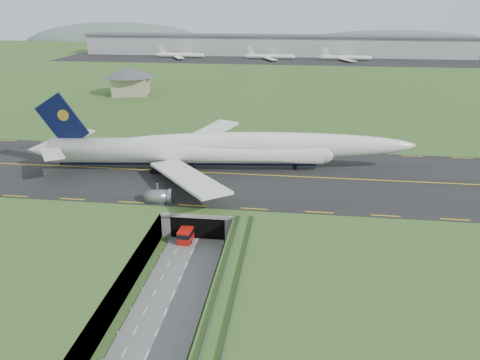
# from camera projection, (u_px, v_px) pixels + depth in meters

# --- Properties ---
(ground) EXTENTS (900.00, 900.00, 0.00)m
(ground) POSITION_uv_depth(u_px,v_px,m) (190.00, 258.00, 94.79)
(ground) COLOR #345A24
(ground) RESTS_ON ground
(airfield_deck) EXTENTS (800.00, 800.00, 6.00)m
(airfield_deck) POSITION_uv_depth(u_px,v_px,m) (189.00, 245.00, 93.70)
(airfield_deck) COLOR gray
(airfield_deck) RESTS_ON ground
(trench_road) EXTENTS (12.00, 75.00, 0.20)m
(trench_road) POSITION_uv_depth(u_px,v_px,m) (181.00, 278.00, 87.83)
(trench_road) COLOR slate
(trench_road) RESTS_ON ground
(taxiway) EXTENTS (800.00, 44.00, 0.18)m
(taxiway) POSITION_uv_depth(u_px,v_px,m) (217.00, 173.00, 123.04)
(taxiway) COLOR black
(taxiway) RESTS_ON airfield_deck
(tunnel_portal) EXTENTS (17.00, 22.30, 6.00)m
(tunnel_portal) POSITION_uv_depth(u_px,v_px,m) (205.00, 209.00, 109.00)
(tunnel_portal) COLOR gray
(tunnel_portal) RESTS_ON ground
(guideway) EXTENTS (3.00, 53.00, 7.05)m
(guideway) POSITION_uv_depth(u_px,v_px,m) (229.00, 296.00, 73.91)
(guideway) COLOR #A8A8A3
(guideway) RESTS_ON ground
(jumbo_jet) EXTENTS (103.06, 64.41, 21.43)m
(jumbo_jet) POSITION_uv_depth(u_px,v_px,m) (215.00, 149.00, 123.52)
(jumbo_jet) COLOR silver
(jumbo_jet) RESTS_ON ground
(shuttle_tram) EXTENTS (3.22, 7.56, 3.03)m
(shuttle_tram) POSITION_uv_depth(u_px,v_px,m) (188.00, 232.00, 101.73)
(shuttle_tram) COLOR red
(shuttle_tram) RESTS_ON ground
(service_building) EXTENTS (27.50, 27.50, 12.72)m
(service_building) POSITION_uv_depth(u_px,v_px,m) (130.00, 79.00, 219.80)
(service_building) COLOR tan
(service_building) RESTS_ON ground
(cargo_terminal) EXTENTS (320.00, 67.00, 15.60)m
(cargo_terminal) POSITION_uv_depth(u_px,v_px,m) (275.00, 45.00, 366.16)
(cargo_terminal) COLOR #B2B2B2
(cargo_terminal) RESTS_ON ground
(distant_hills) EXTENTS (700.00, 91.00, 60.00)m
(distant_hills) POSITION_uv_depth(u_px,v_px,m) (343.00, 52.00, 485.76)
(distant_hills) COLOR #4F5F5D
(distant_hills) RESTS_ON ground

